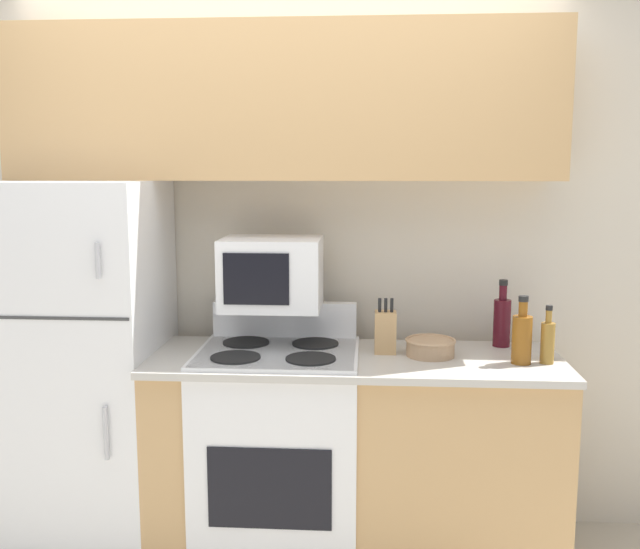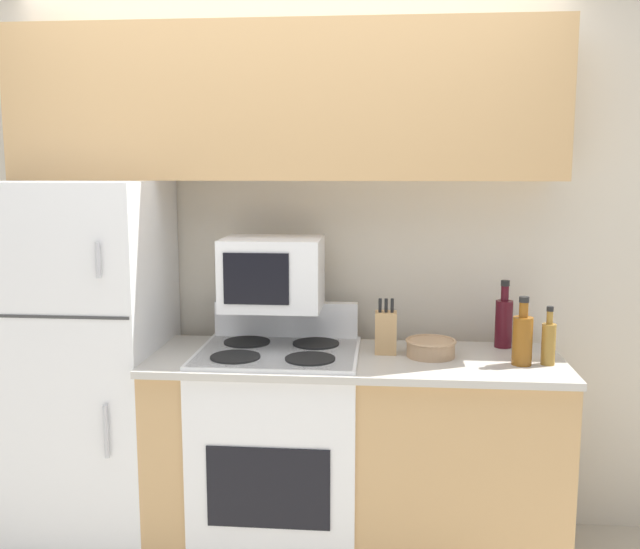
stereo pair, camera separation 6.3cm
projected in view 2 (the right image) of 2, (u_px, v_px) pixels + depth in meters
The scene contains 11 objects.
wall_back at pixel (290, 259), 3.41m from camera, with size 8.00×0.05×2.55m.
lower_cabinets at pixel (355, 458), 3.10m from camera, with size 1.74×0.61×0.92m.
refrigerator at pixel (88, 366), 3.19m from camera, with size 0.66×0.68×1.65m.
upper_cabinets at pixel (284, 104), 3.11m from camera, with size 2.40×0.33×0.66m.
stove at pixel (278, 451), 3.11m from camera, with size 0.69×0.60×1.10m.
microwave at pixel (273, 273), 3.11m from camera, with size 0.43×0.34×0.31m.
knife_block at pixel (386, 332), 3.05m from camera, with size 0.09×0.09×0.24m.
bowl at pixel (431, 347), 3.00m from camera, with size 0.21×0.21×0.07m.
bottle_vinegar at pixel (549, 342), 2.87m from camera, with size 0.06×0.06×0.24m.
bottle_whiskey at pixel (522, 338), 2.87m from camera, with size 0.08×0.08×0.28m.
bottle_wine_red at pixel (504, 321), 3.15m from camera, with size 0.08×0.08×0.30m.
Camera 2 is at (0.45, -2.66, 1.72)m, focal length 40.00 mm.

